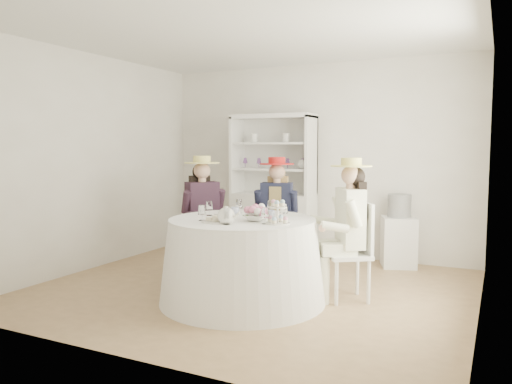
% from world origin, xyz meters
% --- Properties ---
extents(ground, '(4.50, 4.50, 0.00)m').
position_xyz_m(ground, '(0.00, 0.00, 0.00)').
color(ground, olive).
rests_on(ground, ground).
extents(ceiling, '(4.50, 4.50, 0.00)m').
position_xyz_m(ceiling, '(0.00, 0.00, 2.70)').
color(ceiling, white).
rests_on(ceiling, wall_back).
extents(wall_back, '(4.50, 0.00, 4.50)m').
position_xyz_m(wall_back, '(0.00, 2.00, 1.35)').
color(wall_back, silver).
rests_on(wall_back, ground).
extents(wall_front, '(4.50, 0.00, 4.50)m').
position_xyz_m(wall_front, '(0.00, -2.00, 1.35)').
color(wall_front, silver).
rests_on(wall_front, ground).
extents(wall_left, '(0.00, 4.50, 4.50)m').
position_xyz_m(wall_left, '(-2.25, 0.00, 1.35)').
color(wall_left, silver).
rests_on(wall_left, ground).
extents(wall_right, '(0.00, 4.50, 4.50)m').
position_xyz_m(wall_right, '(2.25, 0.00, 1.35)').
color(wall_right, silver).
rests_on(wall_right, ground).
extents(tea_table, '(1.65, 1.65, 0.83)m').
position_xyz_m(tea_table, '(0.11, -0.42, 0.41)').
color(tea_table, white).
rests_on(tea_table, ground).
extents(hutch, '(1.32, 0.80, 1.99)m').
position_xyz_m(hutch, '(-0.50, 1.67, 0.71)').
color(hutch, silver).
rests_on(hutch, ground).
extents(side_table, '(0.53, 0.53, 0.64)m').
position_xyz_m(side_table, '(1.23, 1.75, 0.32)').
color(side_table, silver).
rests_on(side_table, ground).
extents(hatbox, '(0.33, 0.33, 0.29)m').
position_xyz_m(hatbox, '(1.23, 1.75, 0.79)').
color(hatbox, black).
rests_on(hatbox, side_table).
extents(guest_left, '(0.62, 0.58, 1.43)m').
position_xyz_m(guest_left, '(-0.74, 0.20, 0.81)').
color(guest_left, silver).
rests_on(guest_left, ground).
extents(guest_mid, '(0.53, 0.57, 1.42)m').
position_xyz_m(guest_mid, '(0.01, 0.63, 0.80)').
color(guest_mid, silver).
rests_on(guest_mid, ground).
extents(guest_right, '(0.61, 0.58, 1.43)m').
position_xyz_m(guest_right, '(1.03, 0.08, 0.81)').
color(guest_right, silver).
rests_on(guest_right, ground).
extents(spare_chair, '(0.56, 0.56, 0.96)m').
position_xyz_m(spare_chair, '(-0.14, 0.83, 0.51)').
color(spare_chair, silver).
rests_on(spare_chair, ground).
extents(teacup_a, '(0.11, 0.11, 0.07)m').
position_xyz_m(teacup_a, '(-0.09, -0.22, 0.87)').
color(teacup_a, white).
rests_on(teacup_a, tea_table).
extents(teacup_b, '(0.08, 0.08, 0.06)m').
position_xyz_m(teacup_b, '(0.14, -0.16, 0.86)').
color(teacup_b, white).
rests_on(teacup_b, tea_table).
extents(teacup_c, '(0.10, 0.10, 0.07)m').
position_xyz_m(teacup_c, '(0.33, -0.24, 0.87)').
color(teacup_c, white).
rests_on(teacup_c, tea_table).
extents(flower_bowl, '(0.21, 0.21, 0.05)m').
position_xyz_m(flower_bowl, '(0.30, -0.52, 0.86)').
color(flower_bowl, white).
rests_on(flower_bowl, tea_table).
extents(flower_arrangement, '(0.19, 0.19, 0.07)m').
position_xyz_m(flower_arrangement, '(0.30, -0.48, 0.93)').
color(flower_arrangement, '#D86C94').
rests_on(flower_arrangement, tea_table).
extents(table_teapot, '(0.23, 0.16, 0.17)m').
position_xyz_m(table_teapot, '(0.13, -0.79, 0.91)').
color(table_teapot, white).
rests_on(table_teapot, tea_table).
extents(sandwich_plate, '(0.26, 0.26, 0.06)m').
position_xyz_m(sandwich_plate, '(-0.01, -0.74, 0.85)').
color(sandwich_plate, white).
rests_on(sandwich_plate, tea_table).
extents(cupcake_stand, '(0.23, 0.23, 0.22)m').
position_xyz_m(cupcake_stand, '(0.55, -0.58, 0.91)').
color(cupcake_stand, white).
rests_on(cupcake_stand, tea_table).
extents(stemware_set, '(0.87, 0.87, 0.15)m').
position_xyz_m(stemware_set, '(0.11, -0.42, 0.91)').
color(stemware_set, white).
rests_on(stemware_set, tea_table).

